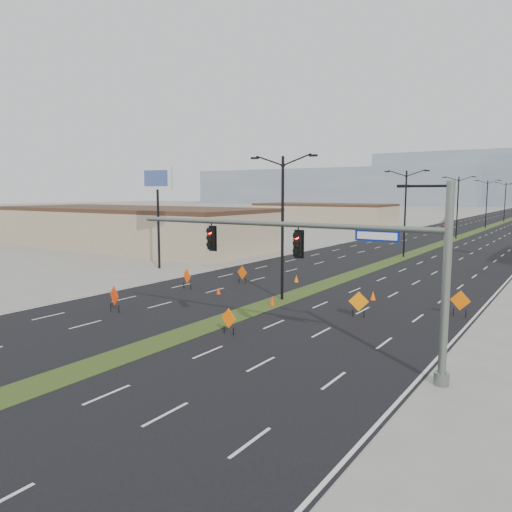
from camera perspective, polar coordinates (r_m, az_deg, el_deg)
The scene contains 26 objects.
ground at distance 26.10m, azimuth -10.71°, elevation -9.66°, with size 600.00×600.00×0.00m, color gray.
road_surface at distance 119.35m, azimuth 25.01°, elevation 3.00°, with size 25.00×400.00×0.02m, color black.
median_strip at distance 119.35m, azimuth 25.01°, elevation 3.00°, with size 2.00×400.00×0.04m, color #384B1A.
building_sw_near at distance 71.20m, azimuth -14.18°, elevation 3.02°, with size 40.00×16.00×5.00m, color tan.
building_sw_far at distance 114.24m, azimuth 7.78°, elevation 4.58°, with size 30.00×14.00×4.50m, color tan.
mesa_west at distance 328.05m, azimuth 8.78°, elevation 7.83°, with size 180.00×50.00×22.00m, color gray.
mesa_backdrop at distance 341.24m, azimuth 25.74°, elevation 8.02°, with size 140.00×50.00×32.00m, color gray.
signal_mast at distance 21.92m, azimuth 9.07°, elevation -0.05°, with size 16.30×0.60×8.00m.
streetlight_0 at distance 34.64m, azimuth 3.05°, elevation 3.75°, with size 5.15×0.24×10.02m.
streetlight_1 at distance 60.45m, azimuth 16.68°, elevation 4.98°, with size 5.15×0.24×10.02m.
streetlight_2 at distance 87.61m, azimuth 22.04°, elevation 5.38°, with size 5.15×0.24×10.02m.
streetlight_3 at distance 115.17m, azimuth 24.85°, elevation 5.58°, with size 5.15×0.24×10.02m.
streetlight_4 at distance 142.91m, azimuth 26.58°, elevation 5.69°, with size 5.15×0.24×10.02m.
car_left at distance 100.80m, azimuth 20.77°, elevation 2.91°, with size 1.55×3.86×1.31m, color maroon.
car_far at distance 135.29m, azimuth 21.11°, elevation 3.95°, with size 2.17×5.34×1.55m, color silver.
construction_sign_0 at distance 39.45m, azimuth -7.88°, elevation -2.35°, with size 1.17×0.54×1.68m.
construction_sign_1 at distance 32.81m, azimuth -15.88°, elevation -4.48°, with size 1.24×0.45×1.73m.
construction_sign_2 at distance 41.42m, azimuth -1.58°, elevation -1.99°, with size 1.10×0.25×1.49m.
construction_sign_3 at distance 26.82m, azimuth -3.14°, elevation -7.24°, with size 1.06×0.21×1.42m.
construction_sign_4 at distance 30.88m, azimuth 11.65°, elevation -5.21°, with size 1.15×0.46×1.61m.
construction_sign_5 at distance 32.86m, azimuth 22.31°, elevation -4.83°, with size 1.23×0.15×1.64m.
cone_0 at distance 37.31m, azimuth -4.31°, elevation -3.98°, with size 0.32×0.32×0.54m, color #E33B04.
cone_1 at distance 36.15m, azimuth 13.23°, elevation -4.44°, with size 0.39×0.39×0.65m, color #FF5A05.
cone_2 at distance 33.52m, azimuth 1.86°, elevation -5.14°, with size 0.41×0.41×0.68m, color #D63A04.
cone_3 at distance 42.23m, azimuth 4.64°, elevation -2.58°, with size 0.39×0.39×0.64m, color orange.
pole_sign_west at distance 50.19m, azimuth -11.21°, elevation 7.90°, with size 3.26×1.06×10.00m.
Camera 1 is at (17.52, -17.81, 7.57)m, focal length 35.00 mm.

